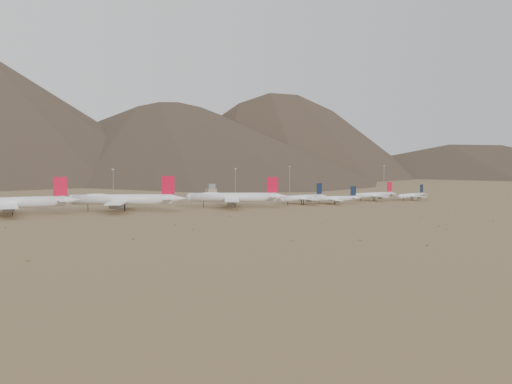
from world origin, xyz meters
name	(u,v)px	position (x,y,z in m)	size (l,w,h in m)	color
ground	(232,212)	(0.00, 0.00, 0.00)	(3000.00, 3000.00, 0.00)	olive
mountain_ridge	(54,93)	(0.00, 900.00, 150.00)	(4400.00, 1000.00, 300.00)	brown
widebody_west	(10,202)	(-136.93, 35.03, 8.23)	(80.41, 61.70, 23.87)	white
widebody_centre	(123,199)	(-65.96, 32.14, 8.16)	(75.31, 60.41, 23.68)	white
widebody_east	(234,197)	(12.88, 27.60, 7.53)	(69.48, 55.73, 21.85)	white
narrowbody_a	(303,198)	(71.15, 30.89, 5.05)	(46.50, 34.15, 15.57)	white
narrowbody_b	(335,198)	(93.85, 21.22, 4.40)	(40.62, 29.74, 13.55)	white
narrowbody_c	(374,195)	(139.61, 35.30, 4.84)	(45.11, 32.63, 14.91)	white
narrowbody_d	(412,195)	(171.19, 27.17, 4.07)	(36.69, 27.29, 12.53)	white
control_tower	(211,192)	(30.00, 120.00, 5.32)	(8.00, 8.00, 12.00)	#9D896A
mast_west	(113,183)	(-51.41, 131.77, 14.20)	(2.00, 0.60, 25.70)	gray
mast_centre	(235,182)	(47.95, 108.37, 14.20)	(2.00, 0.60, 25.70)	gray
mast_east	(290,178)	(119.71, 145.84, 14.20)	(2.00, 0.60, 25.70)	gray
mast_far_east	(384,177)	(215.77, 128.04, 14.20)	(2.00, 0.60, 25.70)	gray
desert_scrub	(278,229)	(-15.24, -99.41, 0.32)	(440.19, 181.48, 0.83)	olive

